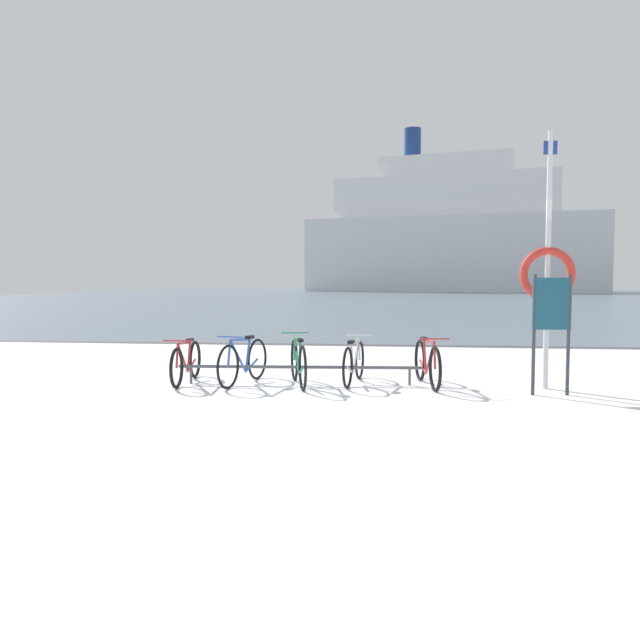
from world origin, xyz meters
name	(u,v)px	position (x,y,z in m)	size (l,w,h in m)	color
ground	(386,298)	(0.00, 53.90, -0.04)	(80.00, 132.00, 0.08)	white
bike_rack	(299,368)	(-0.82, 3.79, 0.27)	(3.90, 0.30, 0.31)	#4C5156
bicycle_0	(186,362)	(-2.67, 3.73, 0.34)	(0.46, 1.71, 0.74)	black
bicycle_1	(243,361)	(-1.72, 3.73, 0.37)	(0.55, 1.67, 0.81)	black
bicycle_2	(298,362)	(-0.82, 3.67, 0.37)	(0.59, 1.63, 0.82)	black
bicycle_3	(354,362)	(0.04, 3.99, 0.35)	(0.46, 1.59, 0.76)	black
bicycle_4	(427,363)	(1.20, 3.88, 0.36)	(0.48, 1.72, 0.80)	black
info_sign	(552,315)	(2.94, 3.28, 1.17)	(0.55, 0.09, 1.75)	#33383D
rescue_post	(548,269)	(2.99, 3.83, 1.84)	(0.83, 0.13, 3.91)	silver
ferry_ship	(452,236)	(8.76, 84.89, 7.70)	(41.61, 21.76, 22.92)	silver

